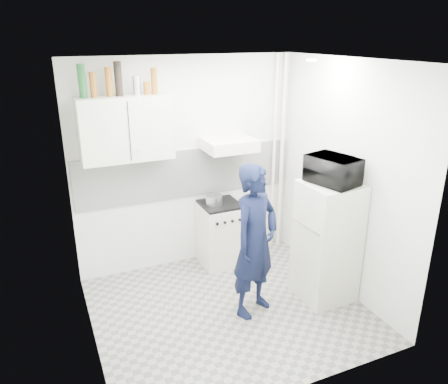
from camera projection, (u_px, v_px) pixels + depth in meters
name	position (u px, v px, depth m)	size (l,w,h in m)	color
floor	(229.00, 309.00, 4.74)	(2.80, 2.80, 0.00)	gray
ceiling	(230.00, 60.00, 3.85)	(2.80, 2.80, 0.00)	white
wall_back	(187.00, 165.00, 5.37)	(2.80, 2.80, 0.00)	beige
wall_left	(82.00, 221.00, 3.76)	(2.60, 2.60, 0.00)	beige
wall_right	(344.00, 180.00, 4.82)	(2.60, 2.60, 0.00)	beige
person	(255.00, 241.00, 4.47)	(0.60, 0.39, 1.64)	black
stove	(220.00, 234.00, 5.59)	(0.50, 0.50, 0.80)	silver
fridge	(327.00, 242.00, 4.78)	(0.56, 0.56, 1.35)	silver
stove_top	(220.00, 204.00, 5.45)	(0.48, 0.48, 0.03)	black
saucepan	(214.00, 200.00, 5.39)	(0.20, 0.20, 0.11)	silver
microwave	(333.00, 170.00, 4.49)	(0.35, 0.52, 0.29)	black
bottle_a	(82.00, 81.00, 4.41)	(0.08, 0.08, 0.34)	#144C1E
bottle_b	(93.00, 85.00, 4.47)	(0.07, 0.07, 0.26)	brown
bottle_c	(109.00, 82.00, 4.52)	(0.07, 0.07, 0.30)	brown
bottle_d	(118.00, 79.00, 4.55)	(0.08, 0.08, 0.35)	black
canister_a	(137.00, 86.00, 4.65)	(0.08, 0.08, 0.20)	silver
canister_b	(147.00, 88.00, 4.70)	(0.07, 0.07, 0.14)	brown
bottle_e	(154.00, 81.00, 4.71)	(0.07, 0.07, 0.28)	brown
upper_cabinet	(126.00, 128.00, 4.74)	(1.00, 0.35, 0.70)	silver
range_hood	(229.00, 144.00, 5.23)	(0.60, 0.50, 0.14)	silver
backsplash	(188.00, 173.00, 5.39)	(2.74, 0.03, 0.60)	white
pipe_a	(282.00, 155.00, 5.79)	(0.05, 0.05, 2.60)	silver
pipe_b	(274.00, 156.00, 5.75)	(0.04, 0.04, 2.60)	silver
ceiling_spot_fixture	(311.00, 60.00, 4.41)	(0.10, 0.10, 0.02)	white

